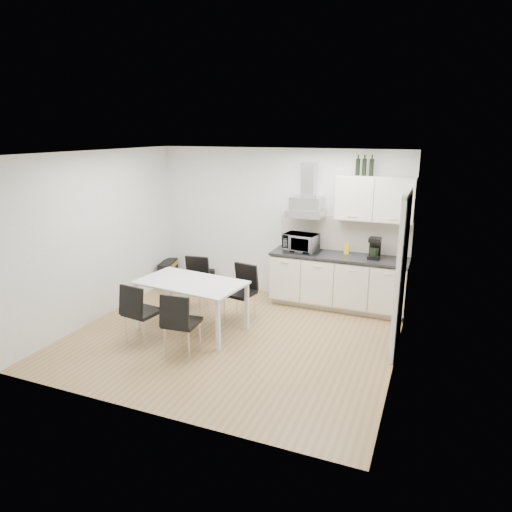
{
  "coord_description": "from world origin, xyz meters",
  "views": [
    {
      "loc": [
        2.59,
        -5.47,
        2.88
      ],
      "look_at": [
        0.17,
        0.52,
        1.1
      ],
      "focal_mm": 32.0,
      "sensor_mm": 36.0,
      "label": 1
    }
  ],
  "objects": [
    {
      "name": "doorway",
      "position": [
        2.21,
        0.55,
        1.05
      ],
      "size": [
        0.08,
        1.04,
        2.1
      ],
      "primitive_type": "cube",
      "color": "white",
      "rests_on": "ground"
    },
    {
      "name": "guitar_amp",
      "position": [
        -2.11,
        1.65,
        0.23
      ],
      "size": [
        0.38,
        0.6,
        0.46
      ],
      "rotation": [
        0.0,
        0.0,
        0.26
      ],
      "color": "black",
      "rests_on": "ground"
    },
    {
      "name": "ground",
      "position": [
        0.0,
        0.0,
        0.0
      ],
      "size": [
        4.5,
        4.5,
        0.0
      ],
      "primitive_type": "plane",
      "color": "#A78451",
      "rests_on": "ground"
    },
    {
      "name": "chair_far_right",
      "position": [
        -0.14,
        0.6,
        0.44
      ],
      "size": [
        0.52,
        0.57,
        0.88
      ],
      "primitive_type": null,
      "rotation": [
        0.0,
        0.0,
        2.96
      ],
      "color": "black",
      "rests_on": "ground"
    },
    {
      "name": "wall_left",
      "position": [
        -2.25,
        0.0,
        1.3
      ],
      "size": [
        0.1,
        4.0,
        2.6
      ],
      "primitive_type": "cube",
      "color": "white",
      "rests_on": "ground"
    },
    {
      "name": "kitchenette",
      "position": [
        1.18,
        1.73,
        0.83
      ],
      "size": [
        2.22,
        0.64,
        2.52
      ],
      "color": "beige",
      "rests_on": "ground"
    },
    {
      "name": "floor_speaker",
      "position": [
        -1.36,
        1.9,
        0.16
      ],
      "size": [
        0.23,
        0.22,
        0.31
      ],
      "primitive_type": "cube",
      "rotation": [
        0.0,
        0.0,
        0.36
      ],
      "color": "black",
      "rests_on": "ground"
    },
    {
      "name": "wall_front",
      "position": [
        0.0,
        -2.0,
        1.3
      ],
      "size": [
        4.5,
        0.1,
        2.6
      ],
      "primitive_type": "cube",
      "color": "white",
      "rests_on": "ground"
    },
    {
      "name": "ceiling",
      "position": [
        0.0,
        0.0,
        2.6
      ],
      "size": [
        4.5,
        4.5,
        0.0
      ],
      "primitive_type": "plane",
      "color": "white",
      "rests_on": "wall_back"
    },
    {
      "name": "dining_table",
      "position": [
        -0.67,
        0.03,
        0.68
      ],
      "size": [
        1.63,
        1.05,
        0.75
      ],
      "rotation": [
        0.0,
        0.0,
        -0.12
      ],
      "color": "white",
      "rests_on": "ground"
    },
    {
      "name": "chair_near_right",
      "position": [
        -0.39,
        -0.71,
        0.44
      ],
      "size": [
        0.48,
        0.53,
        0.88
      ],
      "primitive_type": null,
      "rotation": [
        0.0,
        0.0,
        0.08
      ],
      "color": "black",
      "rests_on": "ground"
    },
    {
      "name": "chair_near_left",
      "position": [
        -1.08,
        -0.61,
        0.44
      ],
      "size": [
        0.5,
        0.55,
        0.88
      ],
      "primitive_type": null,
      "rotation": [
        0.0,
        0.0,
        -0.13
      ],
      "color": "black",
      "rests_on": "ground"
    },
    {
      "name": "wall_back",
      "position": [
        0.0,
        2.0,
        1.3
      ],
      "size": [
        4.5,
        0.1,
        2.6
      ],
      "primitive_type": "cube",
      "color": "white",
      "rests_on": "ground"
    },
    {
      "name": "wall_right",
      "position": [
        2.25,
        0.0,
        1.3
      ],
      "size": [
        0.1,
        4.0,
        2.6
      ],
      "primitive_type": "cube",
      "color": "white",
      "rests_on": "ground"
    },
    {
      "name": "chair_far_left",
      "position": [
        -1.01,
        0.69,
        0.44
      ],
      "size": [
        0.5,
        0.55,
        0.88
      ],
      "primitive_type": null,
      "rotation": [
        0.0,
        0.0,
        3.26
      ],
      "color": "black",
      "rests_on": "ground"
    }
  ]
}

